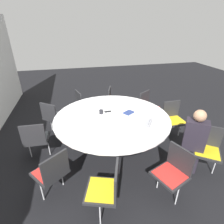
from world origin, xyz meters
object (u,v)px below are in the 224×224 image
chair_1 (173,117)px  spiral_notebook (129,113)px  chair_9 (173,170)px  cell_phone (108,112)px  chair_7 (52,171)px  chair_8 (107,187)px  chair_4 (83,103)px  laptop (148,121)px  chair_2 (148,105)px  chair_3 (114,100)px  chair_0 (207,147)px  chair_6 (36,137)px  chair_5 (53,115)px  coffee_cup (101,112)px  person_0 (195,137)px  handbag (130,112)px

chair_1 → spiral_notebook: bearing=0.6°
chair_1 → chair_9: 1.72m
chair_9 → cell_phone: 1.73m
chair_7 → chair_8: 0.86m
chair_8 → cell_phone: bearing=5.9°
chair_4 → laptop: 2.13m
chair_2 → chair_8: same height
chair_1 → cell_phone: bearing=-6.0°
chair_4 → spiral_notebook: 1.60m
chair_2 → spiral_notebook: (-0.81, 0.82, 0.27)m
chair_4 → chair_3: bearing=75.7°
chair_0 → chair_6: (0.99, 2.96, 0.00)m
chair_5 → coffee_cup: size_ratio=10.22×
chair_1 → chair_0: bearing=87.9°
chair_5 → coffee_cup: 1.27m
coffee_cup → chair_7: bearing=140.3°
chair_8 → spiral_notebook: chair_8 is taller
chair_2 → coffee_cup: (-0.71, 1.38, 0.30)m
chair_0 → chair_3: bearing=-29.8°
chair_8 → chair_0: bearing=-58.5°
chair_9 → coffee_cup: (1.53, 0.79, 0.30)m
chair_2 → cell_phone: (-0.66, 1.23, 0.26)m
chair_1 → chair_2: size_ratio=1.00×
chair_1 → laptop: bearing=29.1°
chair_1 → person_0: 1.09m
chair_8 → handbag: bearing=-5.9°
chair_9 → chair_3: bearing=-17.2°
spiral_notebook → chair_9: bearing=-170.8°
chair_0 → laptop: laptop is taller
laptop → coffee_cup: (0.60, 0.77, -0.01)m
person_0 → spiral_notebook: size_ratio=4.63×
chair_4 → chair_5: (-0.56, 0.76, 0.00)m
chair_6 → person_0: (-0.91, -2.72, 0.20)m
chair_4 → laptop: bearing=14.0°
chair_0 → chair_4: same height
chair_7 → chair_2: bearing=0.7°
chair_0 → chair_5: 3.27m
chair_8 → cell_phone: size_ratio=5.97×
chair_5 → chair_7: same height
chair_4 → chair_8: bearing=-14.6°
chair_0 → spiral_notebook: (1.07, 1.11, 0.27)m
chair_3 → spiral_notebook: 1.39m
chair_2 → person_0: size_ratio=0.71×
chair_3 → handbag: size_ratio=2.34×
chair_9 → person_0: 0.79m
laptop → spiral_notebook: size_ratio=1.62×
chair_2 → chair_8: 2.81m
chair_2 → chair_3: size_ratio=1.00×
chair_4 → spiral_notebook: (-1.34, -0.84, 0.27)m
laptop → chair_4: bearing=-114.1°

